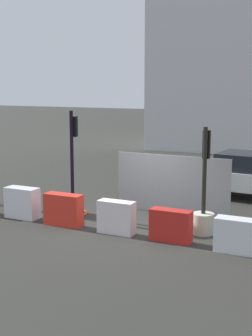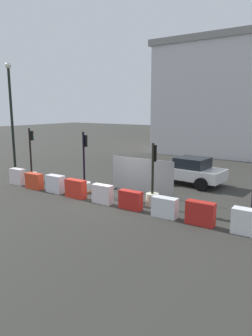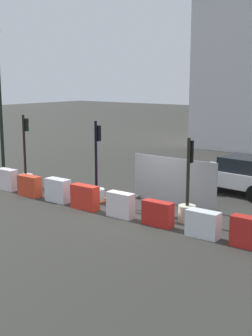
{
  "view_description": "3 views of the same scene",
  "coord_description": "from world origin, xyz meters",
  "px_view_note": "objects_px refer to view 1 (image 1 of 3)",
  "views": [
    {
      "loc": [
        5.92,
        -12.04,
        3.94
      ],
      "look_at": [
        -0.45,
        0.5,
        1.51
      ],
      "focal_mm": 51.97,
      "sensor_mm": 36.0,
      "label": 1
    },
    {
      "loc": [
        8.65,
        -11.72,
        4.34
      ],
      "look_at": [
        0.39,
        0.41,
        1.49
      ],
      "focal_mm": 32.8,
      "sensor_mm": 36.0,
      "label": 2
    },
    {
      "loc": [
        9.55,
        -12.91,
        4.77
      ],
      "look_at": [
        -0.64,
        0.17,
        1.49
      ],
      "focal_mm": 48.6,
      "sensor_mm": 36.0,
      "label": 3
    }
  ],
  "objects_px": {
    "construction_barrier_5": "(171,226)",
    "construction_barrier_6": "(237,236)",
    "construction_barrier_2": "(22,203)",
    "construction_barrier_3": "(64,210)",
    "car_white_van": "(240,175)",
    "traffic_light_2": "(203,210)",
    "construction_barrier_4": "(116,217)",
    "traffic_light_1": "(73,197)"
  },
  "relations": [
    {
      "from": "construction_barrier_2",
      "to": "construction_barrier_4",
      "type": "bearing_deg",
      "value": -1.55
    },
    {
      "from": "construction_barrier_6",
      "to": "construction_barrier_3",
      "type": "bearing_deg",
      "value": 179.73
    },
    {
      "from": "construction_barrier_2",
      "to": "construction_barrier_4",
      "type": "xyz_separation_m",
      "value": [
        3.22,
        -0.09,
        -0.02
      ]
    },
    {
      "from": "construction_barrier_4",
      "to": "construction_barrier_6",
      "type": "xyz_separation_m",
      "value": [
        3.24,
        -0.03,
        -0.03
      ]
    },
    {
      "from": "traffic_light_1",
      "to": "construction_barrier_5",
      "type": "bearing_deg",
      "value": -16.81
    },
    {
      "from": "traffic_light_2",
      "to": "car_white_van",
      "type": "xyz_separation_m",
      "value": [
        -0.19,
        4.73,
        0.15
      ]
    },
    {
      "from": "construction_barrier_3",
      "to": "car_white_van",
      "type": "distance_m",
      "value": 6.78
    },
    {
      "from": "construction_barrier_4",
      "to": "car_white_van",
      "type": "height_order",
      "value": "car_white_van"
    },
    {
      "from": "construction_barrier_4",
      "to": "car_white_van",
      "type": "relative_size",
      "value": 0.24
    },
    {
      "from": "traffic_light_2",
      "to": "car_white_van",
      "type": "relative_size",
      "value": 0.69
    },
    {
      "from": "construction_barrier_2",
      "to": "construction_barrier_3",
      "type": "height_order",
      "value": "construction_barrier_2"
    },
    {
      "from": "construction_barrier_6",
      "to": "car_white_van",
      "type": "relative_size",
      "value": 0.25
    },
    {
      "from": "construction_barrier_3",
      "to": "construction_barrier_4",
      "type": "bearing_deg",
      "value": 0.32
    },
    {
      "from": "construction_barrier_5",
      "to": "car_white_van",
      "type": "relative_size",
      "value": 0.26
    },
    {
      "from": "traffic_light_2",
      "to": "construction_barrier_6",
      "type": "bearing_deg",
      "value": -42.09
    },
    {
      "from": "traffic_light_2",
      "to": "construction_barrier_3",
      "type": "distance_m",
      "value": 3.9
    },
    {
      "from": "traffic_light_1",
      "to": "car_white_van",
      "type": "bearing_deg",
      "value": 49.24
    },
    {
      "from": "traffic_light_1",
      "to": "construction_barrier_6",
      "type": "bearing_deg",
      "value": -12.23
    },
    {
      "from": "construction_barrier_4",
      "to": "car_white_van",
      "type": "bearing_deg",
      "value": 71.92
    },
    {
      "from": "traffic_light_2",
      "to": "construction_barrier_3",
      "type": "relative_size",
      "value": 2.56
    },
    {
      "from": "construction_barrier_3",
      "to": "construction_barrier_5",
      "type": "bearing_deg",
      "value": 0.58
    },
    {
      "from": "traffic_light_1",
      "to": "construction_barrier_5",
      "type": "height_order",
      "value": "traffic_light_1"
    },
    {
      "from": "construction_barrier_2",
      "to": "construction_barrier_5",
      "type": "height_order",
      "value": "construction_barrier_2"
    },
    {
      "from": "construction_barrier_5",
      "to": "traffic_light_2",
      "type": "bearing_deg",
      "value": 62.34
    },
    {
      "from": "construction_barrier_2",
      "to": "construction_barrier_5",
      "type": "distance_m",
      "value": 4.77
    },
    {
      "from": "construction_barrier_3",
      "to": "construction_barrier_4",
      "type": "distance_m",
      "value": 1.68
    },
    {
      "from": "traffic_light_1",
      "to": "car_white_van",
      "type": "relative_size",
      "value": 0.77
    },
    {
      "from": "car_white_van",
      "to": "traffic_light_1",
      "type": "bearing_deg",
      "value": -130.76
    },
    {
      "from": "traffic_light_1",
      "to": "car_white_van",
      "type": "distance_m",
      "value": 6.11
    },
    {
      "from": "traffic_light_2",
      "to": "construction_barrier_5",
      "type": "bearing_deg",
      "value": -117.66
    },
    {
      "from": "traffic_light_2",
      "to": "construction_barrier_2",
      "type": "relative_size",
      "value": 2.78
    },
    {
      "from": "traffic_light_2",
      "to": "construction_barrier_4",
      "type": "bearing_deg",
      "value": -153.63
    },
    {
      "from": "car_white_van",
      "to": "construction_barrier_2",
      "type": "bearing_deg",
      "value": -131.98
    },
    {
      "from": "construction_barrier_3",
      "to": "construction_barrier_4",
      "type": "height_order",
      "value": "construction_barrier_3"
    },
    {
      "from": "construction_barrier_2",
      "to": "construction_barrier_4",
      "type": "height_order",
      "value": "construction_barrier_2"
    },
    {
      "from": "traffic_light_1",
      "to": "construction_barrier_3",
      "type": "height_order",
      "value": "traffic_light_1"
    },
    {
      "from": "traffic_light_2",
      "to": "construction_barrier_2",
      "type": "bearing_deg",
      "value": -169.93
    },
    {
      "from": "construction_barrier_5",
      "to": "construction_barrier_6",
      "type": "bearing_deg",
      "value": -1.91
    },
    {
      "from": "construction_barrier_5",
      "to": "construction_barrier_6",
      "type": "distance_m",
      "value": 1.7
    },
    {
      "from": "construction_barrier_2",
      "to": "car_white_van",
      "type": "xyz_separation_m",
      "value": [
        5.1,
        5.67,
        0.33
      ]
    },
    {
      "from": "construction_barrier_2",
      "to": "construction_barrier_3",
      "type": "relative_size",
      "value": 0.92
    },
    {
      "from": "construction_barrier_3",
      "to": "construction_barrier_2",
      "type": "bearing_deg",
      "value": 176.42
    }
  ]
}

